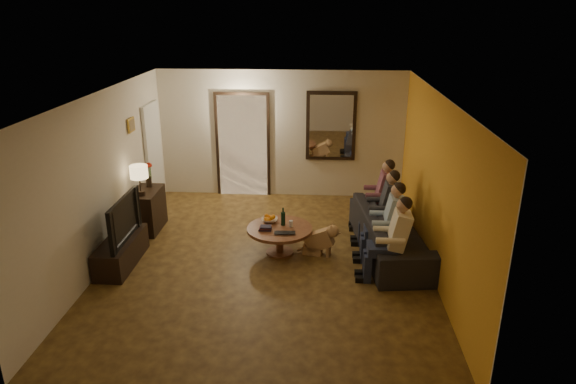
# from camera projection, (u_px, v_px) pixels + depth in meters

# --- Properties ---
(floor) EXTENTS (5.00, 6.00, 0.01)m
(floor) POSITION_uv_depth(u_px,v_px,m) (268.00, 260.00, 8.10)
(floor) COLOR #3D2710
(floor) RESTS_ON ground
(ceiling) EXTENTS (5.00, 6.00, 0.01)m
(ceiling) POSITION_uv_depth(u_px,v_px,m) (265.00, 95.00, 7.20)
(ceiling) COLOR white
(ceiling) RESTS_ON back_wall
(back_wall) EXTENTS (5.00, 0.02, 2.60)m
(back_wall) POSITION_uv_depth(u_px,v_px,m) (282.00, 135.00, 10.46)
(back_wall) COLOR beige
(back_wall) RESTS_ON floor
(front_wall) EXTENTS (5.00, 0.02, 2.60)m
(front_wall) POSITION_uv_depth(u_px,v_px,m) (235.00, 287.00, 4.84)
(front_wall) COLOR beige
(front_wall) RESTS_ON floor
(left_wall) EXTENTS (0.02, 6.00, 2.60)m
(left_wall) POSITION_uv_depth(u_px,v_px,m) (103.00, 179.00, 7.79)
(left_wall) COLOR beige
(left_wall) RESTS_ON floor
(right_wall) EXTENTS (0.02, 6.00, 2.60)m
(right_wall) POSITION_uv_depth(u_px,v_px,m) (437.00, 186.00, 7.50)
(right_wall) COLOR beige
(right_wall) RESTS_ON floor
(orange_accent) EXTENTS (0.01, 6.00, 2.60)m
(orange_accent) POSITION_uv_depth(u_px,v_px,m) (436.00, 186.00, 7.50)
(orange_accent) COLOR gold
(orange_accent) RESTS_ON right_wall
(kitchen_doorway) EXTENTS (1.00, 0.06, 2.10)m
(kitchen_doorway) POSITION_uv_depth(u_px,v_px,m) (243.00, 146.00, 10.57)
(kitchen_doorway) COLOR #FFE0A5
(kitchen_doorway) RESTS_ON floor
(door_trim) EXTENTS (1.12, 0.04, 2.22)m
(door_trim) POSITION_uv_depth(u_px,v_px,m) (243.00, 146.00, 10.56)
(door_trim) COLOR black
(door_trim) RESTS_ON floor
(fridge_glimpse) EXTENTS (0.45, 0.03, 1.70)m
(fridge_glimpse) POSITION_uv_depth(u_px,v_px,m) (255.00, 153.00, 10.61)
(fridge_glimpse) COLOR silver
(fridge_glimpse) RESTS_ON floor
(mirror_frame) EXTENTS (1.00, 0.05, 1.40)m
(mirror_frame) POSITION_uv_depth(u_px,v_px,m) (331.00, 126.00, 10.29)
(mirror_frame) COLOR black
(mirror_frame) RESTS_ON back_wall
(mirror_glass) EXTENTS (0.86, 0.02, 1.26)m
(mirror_glass) POSITION_uv_depth(u_px,v_px,m) (331.00, 126.00, 10.26)
(mirror_glass) COLOR white
(mirror_glass) RESTS_ON back_wall
(white_door) EXTENTS (0.06, 0.85, 2.04)m
(white_door) POSITION_uv_depth(u_px,v_px,m) (154.00, 155.00, 10.04)
(white_door) COLOR white
(white_door) RESTS_ON floor
(framed_art) EXTENTS (0.03, 0.28, 0.24)m
(framed_art) POSITION_uv_depth(u_px,v_px,m) (131.00, 125.00, 8.82)
(framed_art) COLOR #B28C33
(framed_art) RESTS_ON left_wall
(art_canvas) EXTENTS (0.01, 0.22, 0.18)m
(art_canvas) POSITION_uv_depth(u_px,v_px,m) (132.00, 125.00, 8.82)
(art_canvas) COLOR brown
(art_canvas) RESTS_ON left_wall
(dresser) EXTENTS (0.45, 0.83, 0.73)m
(dresser) POSITION_uv_depth(u_px,v_px,m) (147.00, 210.00, 9.09)
(dresser) COLOR black
(dresser) RESTS_ON floor
(table_lamp) EXTENTS (0.30, 0.30, 0.54)m
(table_lamp) POSITION_uv_depth(u_px,v_px,m) (140.00, 180.00, 8.67)
(table_lamp) COLOR beige
(table_lamp) RESTS_ON dresser
(flower_vase) EXTENTS (0.14, 0.14, 0.44)m
(flower_vase) POSITION_uv_depth(u_px,v_px,m) (148.00, 175.00, 9.10)
(flower_vase) COLOR red
(flower_vase) RESTS_ON dresser
(tv_stand) EXTENTS (0.45, 1.27, 0.42)m
(tv_stand) POSITION_uv_depth(u_px,v_px,m) (121.00, 252.00, 7.92)
(tv_stand) COLOR black
(tv_stand) RESTS_ON floor
(tv) EXTENTS (1.18, 0.15, 0.68)m
(tv) POSITION_uv_depth(u_px,v_px,m) (117.00, 219.00, 7.73)
(tv) COLOR black
(tv) RESTS_ON tv_stand
(sofa) EXTENTS (2.53, 1.23, 0.71)m
(sofa) POSITION_uv_depth(u_px,v_px,m) (392.00, 232.00, 8.25)
(sofa) COLOR black
(sofa) RESTS_ON floor
(person_a) EXTENTS (0.60, 0.40, 1.20)m
(person_a) POSITION_uv_depth(u_px,v_px,m) (394.00, 243.00, 7.33)
(person_a) COLOR tan
(person_a) RESTS_ON sofa
(person_b) EXTENTS (0.60, 0.40, 1.20)m
(person_b) POSITION_uv_depth(u_px,v_px,m) (389.00, 226.00, 7.89)
(person_b) COLOR tan
(person_b) RESTS_ON sofa
(person_c) EXTENTS (0.60, 0.40, 1.20)m
(person_c) POSITION_uv_depth(u_px,v_px,m) (384.00, 211.00, 8.45)
(person_c) COLOR tan
(person_c) RESTS_ON sofa
(person_d) EXTENTS (0.60, 0.40, 1.20)m
(person_d) POSITION_uv_depth(u_px,v_px,m) (380.00, 198.00, 9.01)
(person_d) COLOR tan
(person_d) RESTS_ON sofa
(dog) EXTENTS (0.60, 0.35, 0.56)m
(dog) POSITION_uv_depth(u_px,v_px,m) (319.00, 239.00, 8.19)
(dog) COLOR #AD7E4F
(dog) RESTS_ON floor
(coffee_table) EXTENTS (1.30, 1.30, 0.45)m
(coffee_table) POSITION_uv_depth(u_px,v_px,m) (280.00, 240.00, 8.27)
(coffee_table) COLOR #5D2D1C
(coffee_table) RESTS_ON floor
(bowl) EXTENTS (0.26, 0.26, 0.06)m
(bowl) POSITION_uv_depth(u_px,v_px,m) (270.00, 220.00, 8.40)
(bowl) COLOR white
(bowl) RESTS_ON coffee_table
(oranges) EXTENTS (0.20, 0.20, 0.08)m
(oranges) POSITION_uv_depth(u_px,v_px,m) (270.00, 216.00, 8.37)
(oranges) COLOR orange
(oranges) RESTS_ON bowl
(wine_bottle) EXTENTS (0.07, 0.07, 0.31)m
(wine_bottle) POSITION_uv_depth(u_px,v_px,m) (283.00, 216.00, 8.23)
(wine_bottle) COLOR black
(wine_bottle) RESTS_ON coffee_table
(wine_glass) EXTENTS (0.06, 0.06, 0.10)m
(wine_glass) POSITION_uv_depth(u_px,v_px,m) (291.00, 224.00, 8.21)
(wine_glass) COLOR silver
(wine_glass) RESTS_ON coffee_table
(book_stack) EXTENTS (0.20, 0.15, 0.07)m
(book_stack) POSITION_uv_depth(u_px,v_px,m) (265.00, 228.00, 8.10)
(book_stack) COLOR black
(book_stack) RESTS_ON coffee_table
(laptop) EXTENTS (0.34, 0.22, 0.03)m
(laptop) POSITION_uv_depth(u_px,v_px,m) (285.00, 234.00, 7.92)
(laptop) COLOR black
(laptop) RESTS_ON coffee_table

